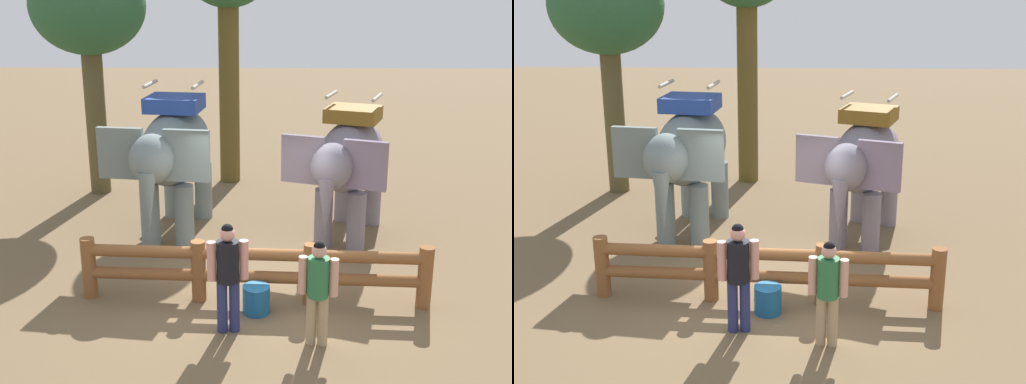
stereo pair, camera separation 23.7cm
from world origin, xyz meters
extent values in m
plane|color=brown|center=(0.00, 0.00, 0.00)|extent=(60.00, 60.00, 0.00)
cylinder|color=brown|center=(-2.75, -0.08, 0.53)|extent=(0.24, 0.24, 1.05)
cylinder|color=brown|center=(-0.92, -0.17, 0.53)|extent=(0.24, 0.24, 1.05)
cylinder|color=brown|center=(0.92, -0.27, 0.53)|extent=(0.24, 0.24, 1.05)
cylinder|color=brown|center=(2.75, -0.36, 0.53)|extent=(0.24, 0.24, 1.05)
cylinder|color=brown|center=(0.00, -0.22, 0.45)|extent=(5.52, 0.48, 0.20)
cylinder|color=brown|center=(0.00, -0.22, 0.85)|extent=(5.52, 0.48, 0.20)
cylinder|color=slate|center=(-1.43, 2.16, 0.64)|extent=(0.38, 0.38, 1.27)
cylinder|color=slate|center=(-2.12, 2.25, 0.64)|extent=(0.38, 0.38, 1.27)
cylinder|color=slate|center=(-1.21, 3.86, 0.64)|extent=(0.38, 0.38, 1.27)
cylinder|color=slate|center=(-1.91, 3.95, 0.64)|extent=(0.38, 0.38, 1.27)
ellipsoid|color=slate|center=(-1.67, 3.05, 1.83)|extent=(1.62, 3.00, 1.48)
ellipsoid|color=slate|center=(-1.88, 1.37, 2.02)|extent=(0.92, 1.05, 0.91)
cube|color=slate|center=(-1.25, 1.41, 2.07)|extent=(0.86, 0.23, 0.95)
cube|color=slate|center=(-2.48, 1.57, 2.07)|extent=(0.86, 0.23, 0.95)
cone|color=slate|center=(-1.92, 1.04, 1.29)|extent=(0.34, 0.34, 1.17)
cube|color=navy|center=(-1.67, 3.05, 2.72)|extent=(1.19, 1.08, 0.30)
cylinder|color=#A59E8C|center=(-1.19, 2.99, 3.10)|extent=(0.18, 0.86, 0.07)
cylinder|color=#A59E8C|center=(-2.15, 3.12, 3.10)|extent=(0.18, 0.86, 0.07)
cylinder|color=slate|center=(1.94, 1.99, 0.60)|extent=(0.36, 0.36, 1.19)
cylinder|color=slate|center=(1.32, 2.22, 0.60)|extent=(0.36, 0.36, 1.19)
cylinder|color=slate|center=(2.48, 3.51, 0.60)|extent=(0.36, 0.36, 1.19)
cylinder|color=slate|center=(1.87, 3.73, 0.60)|extent=(0.36, 0.36, 1.19)
ellipsoid|color=slate|center=(1.90, 2.86, 1.72)|extent=(2.04, 2.93, 1.39)
ellipsoid|color=slate|center=(1.36, 1.37, 1.89)|extent=(1.02, 1.10, 0.85)
cube|color=slate|center=(1.95, 1.27, 1.94)|extent=(0.79, 0.38, 0.90)
cube|color=slate|center=(0.85, 1.67, 1.94)|extent=(0.79, 0.38, 0.90)
cone|color=slate|center=(1.26, 1.07, 1.21)|extent=(0.32, 0.32, 1.10)
cube|color=brown|center=(1.90, 2.86, 2.55)|extent=(1.26, 1.19, 0.28)
cylinder|color=#A59E8C|center=(2.33, 2.71, 2.91)|extent=(0.34, 0.78, 0.07)
cylinder|color=#A59E8C|center=(1.47, 3.02, 2.91)|extent=(0.34, 0.78, 0.07)
cylinder|color=tan|center=(1.02, -1.56, 0.39)|extent=(0.15, 0.15, 0.77)
cylinder|color=tan|center=(0.85, -1.53, 0.39)|extent=(0.15, 0.15, 0.77)
cylinder|color=#276A3B|center=(0.94, -1.54, 1.07)|extent=(0.37, 0.37, 0.59)
cylinder|color=tan|center=(1.16, -1.59, 1.09)|extent=(0.13, 0.13, 0.56)
cylinder|color=tan|center=(0.72, -1.50, 1.09)|extent=(0.13, 0.13, 0.56)
sphere|color=tan|center=(0.94, -1.54, 1.48)|extent=(0.21, 0.21, 0.21)
sphere|color=black|center=(0.94, -1.54, 1.53)|extent=(0.17, 0.17, 0.17)
cylinder|color=navy|center=(-0.28, -1.18, 0.42)|extent=(0.16, 0.16, 0.83)
cylinder|color=navy|center=(-0.46, -1.21, 0.42)|extent=(0.16, 0.16, 0.83)
cylinder|color=black|center=(-0.37, -1.19, 1.15)|extent=(0.38, 0.38, 0.64)
cylinder|color=tan|center=(-0.13, -1.16, 1.16)|extent=(0.14, 0.14, 0.60)
cylinder|color=tan|center=(-0.61, -1.23, 1.16)|extent=(0.14, 0.14, 0.60)
sphere|color=tan|center=(-0.37, -1.19, 1.58)|extent=(0.23, 0.23, 0.23)
sphere|color=black|center=(-0.37, -1.19, 1.65)|extent=(0.18, 0.18, 0.18)
cylinder|color=brown|center=(-3.97, 5.70, 1.89)|extent=(0.49, 0.49, 3.79)
ellipsoid|color=#275832|center=(-3.97, 5.70, 4.53)|extent=(2.68, 2.68, 2.28)
cylinder|color=brown|center=(-0.78, 6.73, 2.37)|extent=(0.52, 0.52, 4.73)
cylinder|color=#19598C|center=(0.04, -0.60, 0.23)|extent=(0.44, 0.44, 0.46)
camera|label=1|loc=(0.20, -10.17, 5.11)|focal=46.71mm
camera|label=2|loc=(0.44, -10.17, 5.11)|focal=46.71mm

